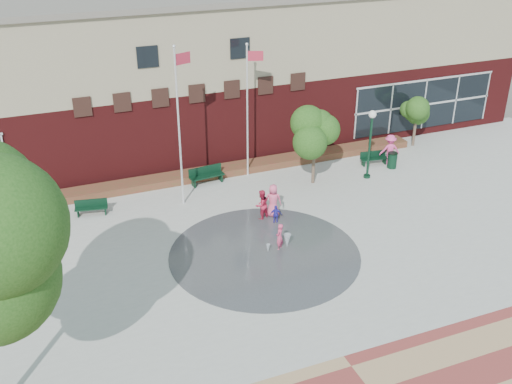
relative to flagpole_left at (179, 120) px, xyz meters
name	(u,v)px	position (x,y,z in m)	size (l,w,h in m)	color
ground	(294,292)	(1.94, -9.00, -4.51)	(120.00, 120.00, 0.00)	#666056
plaza_concrete	(256,243)	(1.94, -5.00, -4.51)	(46.00, 18.00, 0.01)	#A8A8A0
splash_pad	(265,254)	(1.94, -6.00, -4.51)	(8.40, 8.40, 0.01)	#383A3D
library_building	(172,70)	(1.94, 8.48, 0.13)	(44.40, 10.40, 9.20)	#531314
flower_bed	(205,177)	(1.94, 2.60, -4.51)	(26.00, 1.20, 0.40)	maroon
flagpole_left	(179,120)	(0.00, 0.00, 0.00)	(0.90, 0.40, 8.10)	white
flagpole_right	(248,105)	(4.29, 1.92, -0.36)	(0.87, 0.36, 7.42)	white
lamp_right	(370,137)	(10.29, -0.85, -2.07)	(0.42, 0.42, 3.92)	#0D301E
bench_left	(92,210)	(-4.56, 0.50, -4.25)	(1.63, 0.73, 0.79)	#0D301E
bench_mid	(207,179)	(1.79, 1.75, -4.20)	(1.97, 0.74, 0.96)	#0D301E
bench_right	(374,161)	(11.58, 0.53, -4.25)	(1.64, 0.65, 0.80)	#0D301E
trash_can	(392,160)	(12.31, -0.25, -4.03)	(0.57, 0.57, 0.94)	#0D301E
tree_mid	(315,131)	(7.18, -0.33, -1.47)	(2.47, 2.47, 4.17)	#4D3B2E
tree_small_right	(417,110)	(15.47, 2.14, -2.15)	(1.89, 1.89, 3.23)	#4D3B2E
water_jet_a	(287,248)	(3.08, -5.89, -4.51)	(0.34, 0.34, 0.66)	white
water_jet_b	(268,253)	(2.13, -5.95, -4.51)	(0.18, 0.18, 0.40)	white
child_splash	(280,237)	(2.71, -5.87, -3.87)	(0.47, 0.31, 1.28)	#E0436F
adult_red	(261,205)	(3.04, -2.98, -3.75)	(0.74, 0.58, 1.53)	#C22140
adult_pink	(273,201)	(3.68, -2.93, -3.67)	(0.82, 0.54, 1.68)	#EE5A83
child_blue	(276,214)	(3.51, -3.65, -4.03)	(0.56, 0.23, 0.95)	#352DBC
person_bench	(390,150)	(12.47, 0.31, -3.61)	(1.17, 0.67, 1.80)	#F14693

